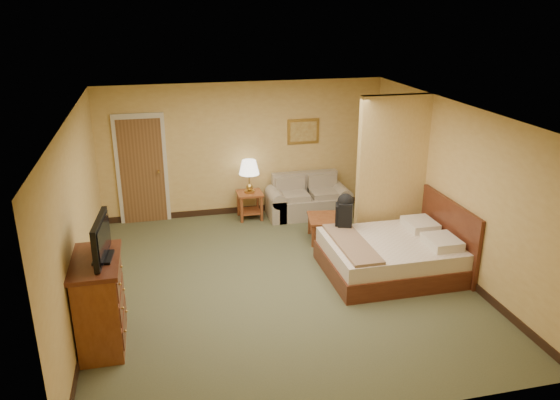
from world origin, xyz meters
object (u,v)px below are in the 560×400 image
object	(u,v)px
coffee_table	(328,224)
dresser	(100,302)
bed	(395,254)
loveseat	(308,202)

from	to	relation	value
coffee_table	dresser	world-z (taller)	dresser
dresser	bed	bearing A→B (deg)	12.37
dresser	bed	world-z (taller)	dresser
coffee_table	bed	bearing A→B (deg)	-65.70
loveseat	dresser	size ratio (longest dim) A/B	1.40
loveseat	bed	size ratio (longest dim) A/B	0.80
loveseat	dresser	world-z (taller)	dresser
dresser	bed	size ratio (longest dim) A/B	0.57
coffee_table	dresser	bearing A→B (deg)	-147.22
dresser	coffee_table	bearing A→B (deg)	32.78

